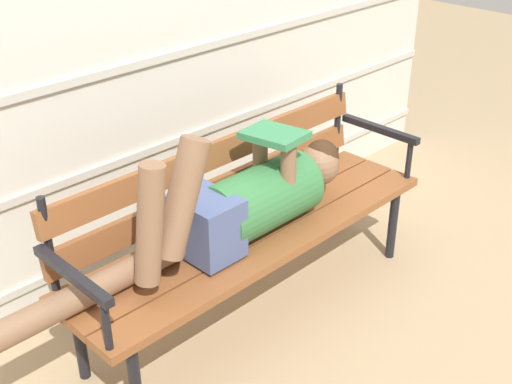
% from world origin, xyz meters
% --- Properties ---
extents(ground_plane, '(12.00, 12.00, 0.00)m').
position_xyz_m(ground_plane, '(0.00, 0.00, 0.00)').
color(ground_plane, tan).
extents(house_siding, '(4.17, 0.08, 2.47)m').
position_xyz_m(house_siding, '(0.00, 0.73, 1.24)').
color(house_siding, beige).
rests_on(house_siding, ground).
extents(park_bench, '(1.77, 0.48, 0.81)m').
position_xyz_m(park_bench, '(-0.00, 0.16, 0.46)').
color(park_bench, brown).
rests_on(park_bench, ground).
extents(reclining_person, '(1.69, 0.27, 0.57)m').
position_xyz_m(reclining_person, '(-0.11, 0.09, 0.58)').
color(reclining_person, '#33703D').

